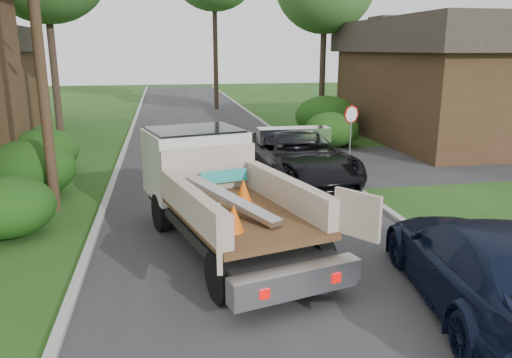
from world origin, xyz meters
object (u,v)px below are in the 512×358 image
Objects in this scene: navy_suv at (484,265)px; flatbed_truck at (212,183)px; utility_pole at (37,29)px; house_right at (460,79)px; stop_sign at (351,122)px; black_pickup at (296,156)px.

flatbed_truck is at bearing -35.45° from navy_suv.
flatbed_truck is at bearing -33.97° from utility_pole.
house_right is at bearing 25.54° from flatbed_truck.
house_right is (7.80, 5.00, 1.38)m from stop_sign.
black_pickup is at bearing 13.97° from utility_pole.
flatbed_truck is 1.26× the size of navy_suv.
stop_sign is 0.25× the size of utility_pole.
house_right reaches higher than flatbed_truck.
utility_pole is 1.73× the size of navy_suv.
flatbed_truck reaches higher than stop_sign.
navy_suv is at bearing -88.18° from black_pickup.
flatbed_truck is (-6.31, -6.97, -0.37)m from stop_sign.
stop_sign is 0.34× the size of flatbed_truck.
house_right reaches higher than stop_sign.
house_right is 18.58m from flatbed_truck.
house_right is 12.93m from black_pickup.
black_pickup is (7.88, 1.96, -4.25)m from utility_pole.
utility_pole is 0.77× the size of house_right.
navy_suv is at bearing -98.95° from stop_sign.
utility_pole is 9.17m from black_pickup.
flatbed_truck is at bearing -139.69° from house_right.
flatbed_truck reaches higher than navy_suv.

